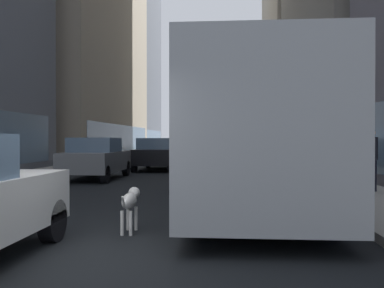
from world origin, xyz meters
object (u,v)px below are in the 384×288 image
car_silver_sedan (172,151)px  pedestrian_in_coat (371,159)px  transit_bus (247,131)px  car_grey_wagon (96,158)px  car_yellow_taxi (216,146)px  car_black_suv (158,154)px  dalmatian_dog (130,201)px  car_blue_hatchback (235,152)px

car_silver_sedan → pedestrian_in_coat: size_ratio=2.50×
transit_bus → car_grey_wagon: (-5.60, 5.05, -0.96)m
car_grey_wagon → car_yellow_taxi: (4.00, 29.95, 0.00)m
car_silver_sedan → car_black_suv: size_ratio=0.95×
car_black_suv → transit_bus: bearing=-68.7°
car_grey_wagon → pedestrian_in_coat: bearing=-25.6°
dalmatian_dog → transit_bus: bearing=62.5°
car_black_suv → pedestrian_in_coat: pedestrian_in_coat is taller
transit_bus → car_grey_wagon: size_ratio=2.89×
transit_bus → car_blue_hatchback: size_ratio=2.69×
car_blue_hatchback → car_black_suv: 5.72m
car_silver_sedan → car_grey_wagon: bearing=-98.3°
car_grey_wagon → car_black_suv: (1.60, 5.23, 0.00)m
transit_bus → car_black_suv: size_ratio=2.59×
pedestrian_in_coat → car_silver_sedan: bearing=115.8°
car_silver_sedan → car_black_suv: (0.00, -5.76, 0.00)m
car_silver_sedan → car_blue_hatchback: (4.00, -1.68, -0.00)m
car_black_suv → car_blue_hatchback: bearing=45.6°
car_grey_wagon → pedestrian_in_coat: size_ratio=2.36×
car_grey_wagon → car_yellow_taxi: 30.22m
car_silver_sedan → transit_bus: bearing=-76.0°
car_blue_hatchback → car_silver_sedan: bearing=157.3°
dalmatian_dog → pedestrian_in_coat: size_ratio=0.57×
pedestrian_in_coat → car_yellow_taxi: bearing=98.3°
car_silver_sedan → dalmatian_dog: size_ratio=4.39×
car_yellow_taxi → dalmatian_dog: size_ratio=4.83×
car_silver_sedan → dalmatian_dog: car_silver_sedan is taller
car_blue_hatchback → dalmatian_dog: car_blue_hatchback is taller
car_yellow_taxi → car_silver_sedan: bearing=-97.2°
car_black_suv → pedestrian_in_coat: size_ratio=2.64×
car_silver_sedan → car_black_suv: bearing=-90.0°
car_grey_wagon → pedestrian_in_coat: pedestrian_in_coat is taller
car_silver_sedan → car_yellow_taxi: bearing=82.8°
car_grey_wagon → car_yellow_taxi: bearing=82.4°
transit_bus → car_yellow_taxi: size_ratio=2.48×
car_blue_hatchback → car_yellow_taxi: same height
car_blue_hatchback → dalmatian_dog: size_ratio=4.46×
pedestrian_in_coat → dalmatian_dog: bearing=-138.7°
transit_bus → car_grey_wagon: transit_bus is taller
car_blue_hatchback → dalmatian_dog: (-2.15, -18.50, -0.31)m
car_yellow_taxi → pedestrian_in_coat: 34.62m
car_yellow_taxi → car_black_suv: 24.84m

